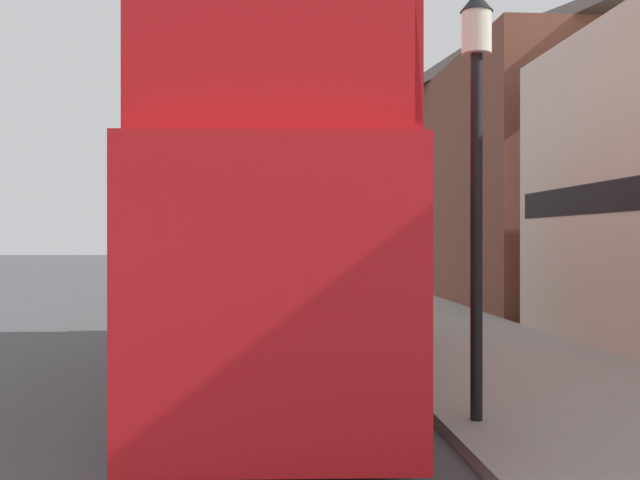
{
  "coord_description": "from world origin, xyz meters",
  "views": [
    {
      "loc": [
        3.66,
        -3.12,
        2.09
      ],
      "look_at": [
        4.56,
        8.02,
        2.06
      ],
      "focal_mm": 42.0,
      "sensor_mm": 36.0,
      "label": 1
    }
  ],
  "objects_px": {
    "tour_bus": "(284,253)",
    "parked_car_ahead_of_bus": "(291,295)",
    "lamp_post_nearest": "(477,124)",
    "lamp_post_second": "(368,191)"
  },
  "relations": [
    {
      "from": "lamp_post_nearest",
      "to": "lamp_post_second",
      "type": "distance_m",
      "value": 8.74
    },
    {
      "from": "lamp_post_nearest",
      "to": "lamp_post_second",
      "type": "bearing_deg",
      "value": 89.35
    },
    {
      "from": "parked_car_ahead_of_bus",
      "to": "lamp_post_nearest",
      "type": "bearing_deg",
      "value": -79.78
    },
    {
      "from": "lamp_post_nearest",
      "to": "lamp_post_second",
      "type": "relative_size",
      "value": 1.07
    },
    {
      "from": "tour_bus",
      "to": "parked_car_ahead_of_bus",
      "type": "height_order",
      "value": "tour_bus"
    },
    {
      "from": "tour_bus",
      "to": "lamp_post_second",
      "type": "bearing_deg",
      "value": 72.4
    },
    {
      "from": "tour_bus",
      "to": "lamp_post_second",
      "type": "height_order",
      "value": "lamp_post_second"
    },
    {
      "from": "lamp_post_second",
      "to": "parked_car_ahead_of_bus",
      "type": "bearing_deg",
      "value": 130.66
    },
    {
      "from": "tour_bus",
      "to": "lamp_post_nearest",
      "type": "relative_size",
      "value": 2.37
    },
    {
      "from": "parked_car_ahead_of_bus",
      "to": "lamp_post_nearest",
      "type": "xyz_separation_m",
      "value": [
        1.55,
        -10.66,
        2.62
      ]
    }
  ]
}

